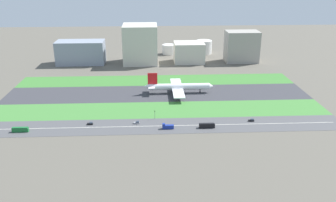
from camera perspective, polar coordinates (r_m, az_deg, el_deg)
ground_plane at (r=334.79m, az=-1.74°, el=1.23°), size 800.00×800.00×0.00m
runway at (r=334.78m, az=-1.74°, el=1.24°), size 280.00×46.00×0.10m
grass_median_north at (r=373.66m, az=-1.87°, el=3.34°), size 280.00×36.00×0.10m
grass_median_south at (r=296.47m, az=-1.56°, el=-1.41°), size 280.00×36.00×0.10m
highway at (r=267.12m, az=-1.39°, el=-4.01°), size 280.00×28.00×0.10m
highway_centerline at (r=267.10m, az=-1.39°, el=-3.99°), size 266.00×0.50×0.01m
airliner at (r=333.63m, az=1.54°, el=2.29°), size 65.00×56.00×19.70m
car_0 at (r=271.48m, az=-5.00°, el=-3.46°), size 4.40×1.80×2.00m
bus_1 at (r=264.92m, az=6.24°, el=-3.93°), size 11.60×2.50×3.50m
car_2 at (r=275.16m, az=-12.31°, el=-3.54°), size 4.40×1.80×2.00m
car_1 at (r=281.89m, az=13.19°, el=-3.01°), size 4.40×1.80×2.00m
bus_0 at (r=278.34m, az=-22.53°, el=-4.24°), size 11.60×2.50×3.50m
truck_0 at (r=262.10m, az=-0.05°, el=-4.12°), size 8.40×2.50×4.00m
traffic_light at (r=277.24m, az=-2.13°, el=-2.10°), size 0.36×0.50×7.20m
terminal_building at (r=448.51m, az=-13.76°, el=7.56°), size 57.01×27.61×27.74m
hangar_building at (r=438.68m, az=-4.46°, el=9.05°), size 40.84×39.77×46.46m
office_tower at (r=443.41m, az=3.37°, el=7.75°), size 36.47×30.03×24.47m
cargo_warehouse at (r=453.60m, az=11.69°, el=8.51°), size 39.76×25.27×37.72m
fuel_tank_west at (r=486.68m, az=0.12°, el=8.26°), size 17.34×17.34×12.81m
fuel_tank_centre at (r=488.50m, az=3.10°, el=8.33°), size 16.47×16.47×13.74m
fuel_tank_east at (r=490.89m, az=5.76°, el=8.57°), size 21.07×21.07×17.92m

